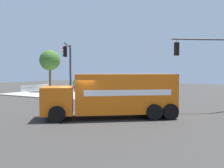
# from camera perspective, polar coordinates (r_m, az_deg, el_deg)

# --- Properties ---
(ground_plane) EXTENTS (100.00, 100.00, 0.00)m
(ground_plane) POSITION_cam_1_polar(r_m,az_deg,el_deg) (15.97, -6.47, -7.98)
(ground_plane) COLOR #33302D
(sidewalk_corner_near) EXTENTS (12.33, 12.33, 0.14)m
(sidewalk_corner_near) POSITION_cam_1_polar(r_m,az_deg,el_deg) (34.10, -10.77, -2.09)
(sidewalk_corner_near) COLOR #9E998E
(sidewalk_corner_near) RESTS_ON ground
(delivery_truck) EXTENTS (7.27, 8.25, 2.85)m
(delivery_truck) POSITION_cam_1_polar(r_m,az_deg,el_deg) (15.96, 0.54, -2.53)
(delivery_truck) COLOR orange
(delivery_truck) RESTS_ON ground
(traffic_light_primary) EXTENTS (3.57, 2.43, 5.65)m
(traffic_light_primary) POSITION_cam_1_polar(r_m,az_deg,el_deg) (24.77, -10.12, 4.84)
(traffic_light_primary) COLOR #38383D
(traffic_light_primary) RESTS_ON sidewalk_corner_near
(traffic_light_secondary) EXTENTS (2.81, 3.65, 5.64)m
(traffic_light_secondary) POSITION_cam_1_polar(r_m,az_deg,el_deg) (19.57, 21.95, 4.83)
(traffic_light_secondary) COLOR #38383D
(traffic_light_secondary) RESTS_ON ground
(sedan_white) EXTENTS (2.15, 4.35, 1.31)m
(sedan_white) POSITION_cam_1_polar(r_m,az_deg,el_deg) (27.21, -0.19, -2.11)
(sedan_white) COLOR white
(sedan_white) RESTS_ON ground
(pedestrian_near_corner) EXTENTS (0.44, 0.38, 1.78)m
(pedestrian_near_corner) POSITION_cam_1_polar(r_m,az_deg,el_deg) (35.20, -8.74, -0.13)
(pedestrian_near_corner) COLOR black
(pedestrian_near_corner) RESTS_ON sidewalk_corner_near
(picket_fence_run) EXTENTS (5.32, 0.05, 0.95)m
(picket_fence_run) POSITION_cam_1_polar(r_m,az_deg,el_deg) (38.21, -17.46, -0.81)
(picket_fence_run) COLOR silver
(picket_fence_run) RESTS_ON sidewalk_corner_near
(shade_tree_near) EXTENTS (2.98, 2.98, 6.02)m
(shade_tree_near) POSITION_cam_1_polar(r_m,az_deg,el_deg) (36.67, -14.35, 5.36)
(shade_tree_near) COLOR brown
(shade_tree_near) RESTS_ON sidewalk_corner_near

